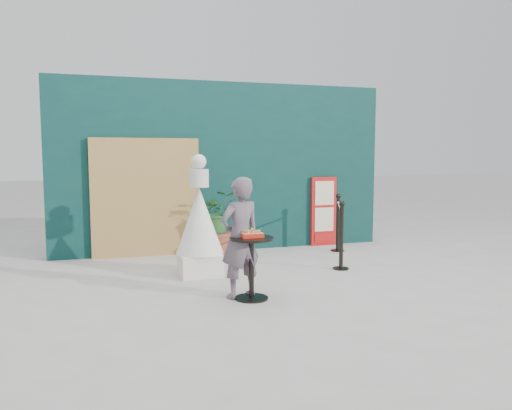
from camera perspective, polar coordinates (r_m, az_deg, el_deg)
The scene contains 10 objects.
ground at distance 6.25m, azimuth 3.37°, elevation -10.23°, with size 60.00×60.00×0.00m, color #ADAAA5.
back_wall at distance 9.03m, azimuth -3.75°, elevation 4.35°, with size 6.00×0.30×3.00m, color #0A2F30.
bamboo_fence at distance 8.62m, azimuth -12.47°, elevation 0.83°, with size 1.80×0.08×2.00m, color tan.
woman at distance 5.99m, azimuth -1.83°, elevation -3.77°, with size 0.53×0.35×1.46m, color #60535D.
menu_board at distance 9.54m, azimuth 7.73°, elevation -0.73°, with size 0.50×0.07×1.30m.
statue at distance 7.15m, azimuth -6.47°, elevation -2.44°, with size 0.67×0.67×1.73m.
cafe_table at distance 5.96m, azimuth -0.52°, elevation -6.08°, with size 0.52×0.52×0.75m.
food_basket at distance 5.91m, azimuth -0.51°, elevation -3.33°, with size 0.26×0.19×0.11m.
planter at distance 8.55m, azimuth -4.39°, elevation -1.45°, with size 0.66×0.57×1.12m.
stanchion_barrier at distance 8.31m, azimuth 9.52°, elevation -2.80°, with size 0.84×1.54×1.03m.
Camera 1 is at (-2.16, -5.61, 1.73)m, focal length 35.00 mm.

